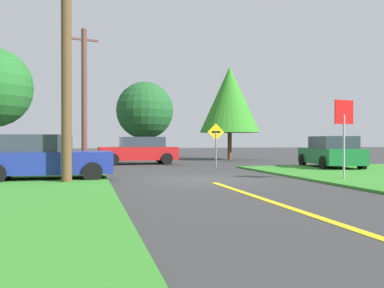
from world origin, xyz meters
TOP-DOWN VIEW (x-y plane):
  - ground_plane at (0.00, 0.00)m, footprint 120.00×120.00m
  - lane_stripe_center at (0.00, -8.00)m, footprint 0.20×14.00m
  - stop_sign at (4.62, -1.45)m, footprint 0.83×0.19m
  - car_on_crossroad at (7.77, 4.31)m, footprint 2.74×4.83m
  - parked_car_near_building at (-5.58, 1.09)m, footprint 4.50×1.99m
  - car_approaching_junction at (-1.11, 10.48)m, footprint 4.64×2.16m
  - utility_pole_near at (-4.76, -0.20)m, footprint 1.79×0.47m
  - utility_pole_mid at (-4.26, 13.11)m, footprint 1.78×0.54m
  - direction_sign at (2.45, 6.62)m, footprint 0.91×0.08m
  - oak_tree_left at (0.58, 20.34)m, footprint 4.74×4.74m
  - pine_tree_center at (5.86, 14.15)m, footprint 4.31×4.31m

SIDE VIEW (x-z plane):
  - ground_plane at x=0.00m, z-range 0.00..0.00m
  - lane_stripe_center at x=0.00m, z-range 0.00..0.01m
  - parked_car_near_building at x=-5.58m, z-range -0.01..1.61m
  - car_approaching_junction at x=-1.11m, z-range 0.00..1.62m
  - car_on_crossroad at x=7.77m, z-range 0.00..1.62m
  - direction_sign at x=2.45m, z-range 0.28..2.58m
  - stop_sign at x=4.62m, z-range 0.61..3.44m
  - oak_tree_left at x=0.58m, z-range 0.75..7.01m
  - utility_pole_near at x=-4.76m, z-range 0.10..7.79m
  - utility_pole_mid at x=-4.26m, z-range 0.09..8.57m
  - pine_tree_center at x=5.86m, z-range 0.98..7.70m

